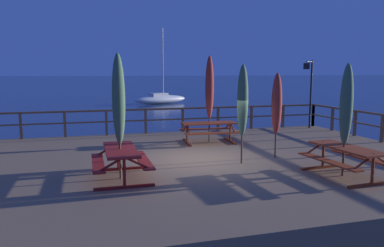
{
  "coord_description": "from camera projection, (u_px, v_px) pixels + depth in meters",
  "views": [
    {
      "loc": [
        -3.27,
        -10.7,
        3.31
      ],
      "look_at": [
        0.0,
        0.81,
        1.65
      ],
      "focal_mm": 34.86,
      "sensor_mm": 36.0,
      "label": 1
    }
  ],
  "objects": [
    {
      "name": "patio_umbrella_short_front",
      "position": [
        119.0,
        100.0,
        9.09
      ],
      "size": [
        0.32,
        0.32,
        3.12
      ],
      "color": "#4C3828",
      "rests_on": "wooden_deck"
    },
    {
      "name": "patio_umbrella_short_mid",
      "position": [
        210.0,
        88.0,
        13.97
      ],
      "size": [
        0.32,
        0.32,
        3.26
      ],
      "color": "#4C3828",
      "rests_on": "wooden_deck"
    },
    {
      "name": "ground_plane",
      "position": [
        199.0,
        180.0,
        11.53
      ],
      "size": [
        600.0,
        600.0,
        0.0
      ],
      "primitive_type": "plane",
      "color": "navy"
    },
    {
      "name": "lamp_post_hooked",
      "position": [
        309.0,
        84.0,
        17.35
      ],
      "size": [
        0.62,
        0.43,
        3.2
      ],
      "color": "black",
      "rests_on": "wooden_deck"
    },
    {
      "name": "picnic_table_back_right",
      "position": [
        209.0,
        128.0,
        14.1
      ],
      "size": [
        2.14,
        1.54,
        0.78
      ],
      "color": "#993819",
      "rests_on": "wooden_deck"
    },
    {
      "name": "patio_umbrella_tall_mid_left",
      "position": [
        243.0,
        101.0,
        10.68
      ],
      "size": [
        0.32,
        0.32,
        2.88
      ],
      "color": "#4C3828",
      "rests_on": "wooden_deck"
    },
    {
      "name": "picnic_table_mid_right",
      "position": [
        121.0,
        157.0,
        9.3
      ],
      "size": [
        1.4,
        2.03,
        0.78
      ],
      "color": "maroon",
      "rests_on": "wooden_deck"
    },
    {
      "name": "picnic_table_back_left",
      "position": [
        346.0,
        155.0,
        9.51
      ],
      "size": [
        1.56,
        2.19,
        0.78
      ],
      "color": "#993819",
      "rests_on": "wooden_deck"
    },
    {
      "name": "patio_umbrella_tall_mid_right",
      "position": [
        277.0,
        104.0,
        11.45
      ],
      "size": [
        0.32,
        0.32,
        2.64
      ],
      "color": "#4C3828",
      "rests_on": "wooden_deck"
    },
    {
      "name": "wooden_deck",
      "position": [
        199.0,
        169.0,
        11.49
      ],
      "size": [
        15.27,
        10.77,
        0.65
      ],
      "primitive_type": "cube",
      "color": "#846647",
      "rests_on": "ground"
    },
    {
      "name": "sailboat_distant",
      "position": [
        161.0,
        99.0,
        38.81
      ],
      "size": [
        6.2,
        3.72,
        7.72
      ],
      "color": "white",
      "rests_on": "ground"
    },
    {
      "name": "railing_waterside_far",
      "position": [
        164.0,
        116.0,
        16.33
      ],
      "size": [
        15.07,
        0.1,
        1.09
      ],
      "color": "brown",
      "rests_on": "wooden_deck"
    },
    {
      "name": "patio_umbrella_short_back",
      "position": [
        346.0,
        105.0,
        9.37
      ],
      "size": [
        0.32,
        0.32,
        2.88
      ],
      "color": "#4C3828",
      "rests_on": "wooden_deck"
    }
  ]
}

